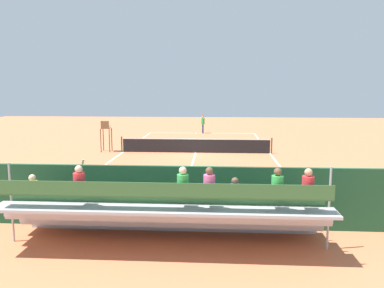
{
  "coord_description": "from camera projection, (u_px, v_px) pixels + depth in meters",
  "views": [
    {
      "loc": [
        -1.4,
        25.96,
        4.52
      ],
      "look_at": [
        0.0,
        4.0,
        1.2
      ],
      "focal_mm": 36.29,
      "sensor_mm": 36.0,
      "label": 1
    }
  ],
  "objects": [
    {
      "name": "tennis_racket",
      "position": [
        196.0,
        134.0,
        36.71
      ],
      "size": [
        0.44,
        0.56,
        0.03
      ],
      "color": "black",
      "rests_on": "ground"
    },
    {
      "name": "backdrop_wall",
      "position": [
        172.0,
        197.0,
        12.42
      ],
      "size": [
        18.0,
        0.16,
        2.0
      ],
      "primitive_type": "cube",
      "color": "#1E4C2D",
      "rests_on": "ground"
    },
    {
      "name": "ground_plane",
      "position": [
        196.0,
        153.0,
        26.38
      ],
      "size": [
        60.0,
        60.0,
        0.0
      ],
      "primitive_type": "plane",
      "color": "#CC7047"
    },
    {
      "name": "tennis_player",
      "position": [
        203.0,
        123.0,
        37.05
      ],
      "size": [
        0.4,
        0.55,
        1.93
      ],
      "color": "navy",
      "rests_on": "ground"
    },
    {
      "name": "umpire_chair",
      "position": [
        106.0,
        133.0,
        26.64
      ],
      "size": [
        0.67,
        0.67,
        2.14
      ],
      "color": "brown",
      "rests_on": "ground"
    },
    {
      "name": "line_judge",
      "position": [
        79.0,
        185.0,
        13.78
      ],
      "size": [
        0.43,
        0.55,
        1.93
      ],
      "color": "#232328",
      "rests_on": "ground"
    },
    {
      "name": "court_line_markings",
      "position": [
        196.0,
        153.0,
        26.42
      ],
      "size": [
        10.1,
        22.2,
        0.01
      ],
      "color": "white",
      "rests_on": "ground"
    },
    {
      "name": "courtside_bench",
      "position": [
        232.0,
        204.0,
        13.08
      ],
      "size": [
        1.8,
        0.4,
        0.93
      ],
      "color": "#33383D",
      "rests_on": "ground"
    },
    {
      "name": "bleacher_stand",
      "position": [
        166.0,
        211.0,
        11.04
      ],
      "size": [
        9.06,
        2.4,
        2.48
      ],
      "color": "#B2B2B7",
      "rests_on": "ground"
    },
    {
      "name": "equipment_bag",
      "position": [
        168.0,
        215.0,
        13.14
      ],
      "size": [
        0.9,
        0.36,
        0.36
      ],
      "primitive_type": "cube",
      "color": "#B22D2D",
      "rests_on": "ground"
    },
    {
      "name": "tennis_ball_far",
      "position": [
        215.0,
        134.0,
        36.1
      ],
      "size": [
        0.07,
        0.07,
        0.07
      ],
      "primitive_type": "sphere",
      "color": "#CCDB33",
      "rests_on": "ground"
    },
    {
      "name": "tennis_ball_near",
      "position": [
        178.0,
        136.0,
        34.99
      ],
      "size": [
        0.07,
        0.07,
        0.07
      ],
      "primitive_type": "sphere",
      "color": "#CCDB33",
      "rests_on": "ground"
    },
    {
      "name": "tennis_net",
      "position": [
        196.0,
        145.0,
        26.31
      ],
      "size": [
        10.3,
        0.1,
        1.07
      ],
      "color": "black",
      "rests_on": "ground"
    }
  ]
}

